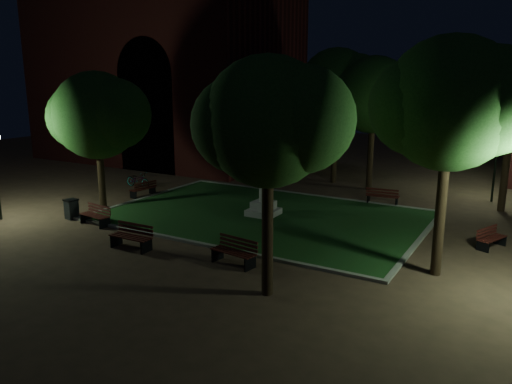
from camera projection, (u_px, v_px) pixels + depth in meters
ground at (242, 227)px, 23.17m from camera, size 80.00×80.00×0.00m
lawn at (263, 216)px, 24.84m from camera, size 15.00×10.00×0.08m
lawn_kerb at (263, 215)px, 24.84m from camera, size 15.40×10.40×0.12m
monument at (263, 198)px, 24.63m from camera, size 1.40×1.40×3.20m
building_main at (166, 69)px, 40.85m from camera, size 20.00×12.00×15.00m
tree_west at (98, 116)px, 25.38m from camera, size 5.50×4.49×7.11m
tree_north_wl at (266, 93)px, 31.64m from camera, size 5.33×4.35×7.95m
tree_north_er at (375, 95)px, 29.39m from camera, size 5.60×4.57×8.02m
tree_east at (453, 104)px, 16.21m from camera, size 5.47×4.47×8.19m
tree_se at (270, 122)px, 14.75m from camera, size 4.87×3.98×7.50m
tree_far_north at (338, 86)px, 31.29m from camera, size 5.81×4.74×8.58m
lamppost_nw at (171, 130)px, 36.38m from camera, size 1.18×0.28×4.24m
lamppost_ne at (498, 145)px, 27.07m from camera, size 1.18×0.28×4.54m
bench_near_left at (132, 237)px, 20.15m from camera, size 1.85×0.68×1.01m
bench_near_right at (235, 252)px, 18.46m from camera, size 1.88×0.86×0.99m
bench_west_near at (96, 216)px, 23.39m from camera, size 1.74×0.78×0.92m
bench_left_side at (144, 189)px, 28.87m from camera, size 0.77×1.66×0.87m
bench_right_side at (490, 239)px, 20.25m from camera, size 1.08×1.61×0.84m
bench_far_side at (382, 197)px, 26.98m from camera, size 1.78×0.78×0.95m
trash_bin at (72, 209)px, 24.34m from camera, size 0.66×0.66×0.98m
bicycle at (138, 180)px, 31.24m from camera, size 1.84×0.64×0.97m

